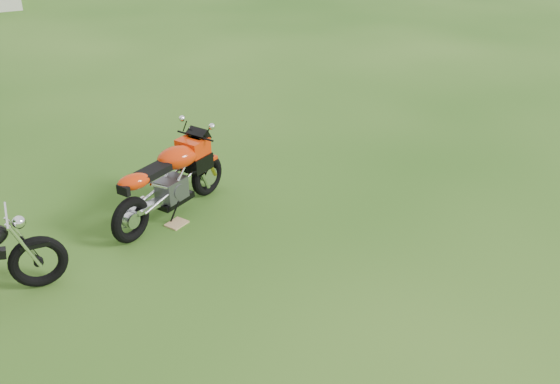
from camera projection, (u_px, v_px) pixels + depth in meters
ground at (296, 276)px, 6.92m from camera, size 120.00×120.00×0.00m
sport_motorcycle at (169, 176)px, 7.82m from camera, size 1.95×1.16×1.14m
plywood_board at (177, 224)px, 7.89m from camera, size 0.31×0.28×0.02m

